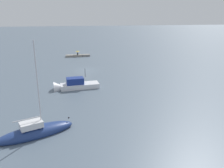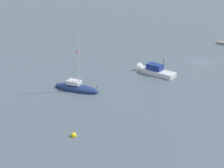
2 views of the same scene
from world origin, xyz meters
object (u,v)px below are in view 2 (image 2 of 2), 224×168
Objects in this scene: motorboat_white_near at (152,71)px; sailboat_navy_mid at (76,88)px; mooring_buoy_mid at (77,52)px; mooring_buoy_near at (74,135)px.

sailboat_navy_mid is at bearing 160.06° from motorboat_white_near.
motorboat_white_near is at bearing 179.94° from mooring_buoy_mid.
mooring_buoy_mid is (21.93, -0.02, -0.36)m from motorboat_white_near.
mooring_buoy_near reaches higher than mooring_buoy_mid.
sailboat_navy_mid is 22.81m from mooring_buoy_mid.
sailboat_navy_mid is 17.89× the size of mooring_buoy_mid.
mooring_buoy_mid is (27.06, -24.33, -0.02)m from mooring_buoy_near.
sailboat_navy_mid is 13.59m from mooring_buoy_near.
sailboat_navy_mid is at bearing -42.39° from mooring_buoy_near.
mooring_buoy_mid is at bearing -150.67° from sailboat_navy_mid.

